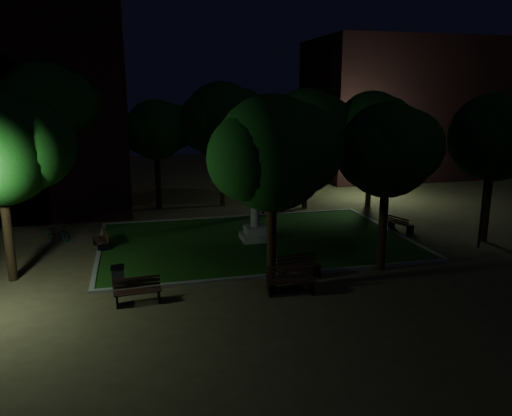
% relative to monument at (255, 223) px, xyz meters
% --- Properties ---
extents(ground, '(80.00, 80.00, 0.00)m').
position_rel_monument_xyz_m(ground, '(0.00, -2.00, -0.96)').
color(ground, brown).
extents(lawn, '(15.00, 10.00, 0.08)m').
position_rel_monument_xyz_m(lawn, '(0.00, 0.00, -0.92)').
color(lawn, '#183E0E').
rests_on(lawn, ground).
extents(lawn_kerb, '(15.40, 10.40, 0.12)m').
position_rel_monument_xyz_m(lawn_kerb, '(0.00, 0.00, -0.90)').
color(lawn_kerb, slate).
rests_on(lawn_kerb, ground).
extents(monument, '(1.40, 1.40, 3.20)m').
position_rel_monument_xyz_m(monument, '(0.00, 0.00, 0.00)').
color(monument, gray).
rests_on(monument, lawn).
extents(building_far, '(16.00, 10.00, 12.00)m').
position_rel_monument_xyz_m(building_far, '(18.00, 18.00, 5.04)').
color(building_far, '#481C1D').
rests_on(building_far, ground).
extents(tree_west, '(5.40, 4.41, 7.50)m').
position_rel_monument_xyz_m(tree_west, '(-10.65, -2.90, 4.33)').
color(tree_west, black).
rests_on(tree_west, ground).
extents(tree_north_wl, '(4.62, 3.77, 7.01)m').
position_rel_monument_xyz_m(tree_north_wl, '(-4.23, 8.71, 4.16)').
color(tree_north_wl, black).
rests_on(tree_north_wl, ground).
extents(tree_north_er, '(5.97, 4.88, 7.71)m').
position_rel_monument_xyz_m(tree_north_er, '(5.04, 6.50, 4.31)').
color(tree_north_er, black).
rests_on(tree_north_er, ground).
extents(tree_ne, '(5.61, 4.58, 7.55)m').
position_rel_monument_xyz_m(tree_ne, '(9.42, 6.21, 4.30)').
color(tree_ne, black).
rests_on(tree_ne, ground).
extents(tree_east, '(5.26, 4.30, 7.41)m').
position_rel_monument_xyz_m(tree_east, '(11.40, -2.75, 4.30)').
color(tree_east, black).
rests_on(tree_east, ground).
extents(tree_se, '(4.75, 3.88, 7.04)m').
position_rel_monument_xyz_m(tree_se, '(4.30, -5.34, 4.13)').
color(tree_se, black).
rests_on(tree_se, ground).
extents(tree_nw, '(6.32, 5.16, 9.25)m').
position_rel_monument_xyz_m(tree_nw, '(-10.26, 6.98, 5.71)').
color(tree_nw, black).
rests_on(tree_nw, ground).
extents(tree_far_north, '(6.12, 4.99, 8.12)m').
position_rel_monument_xyz_m(tree_far_north, '(0.01, 8.63, 4.67)').
color(tree_far_north, black).
rests_on(tree_far_north, ground).
extents(tree_extra, '(5.21, 4.25, 7.35)m').
position_rel_monument_xyz_m(tree_extra, '(-0.83, -6.37, 4.26)').
color(tree_extra, black).
rests_on(tree_extra, ground).
extents(lamppost_se, '(1.18, 0.28, 4.31)m').
position_rel_monument_xyz_m(lamppost_se, '(10.36, -3.61, 2.07)').
color(lamppost_se, black).
rests_on(lamppost_se, ground).
extents(lamppost_nw, '(1.18, 0.28, 4.73)m').
position_rel_monument_xyz_m(lamppost_nw, '(-10.95, 8.09, 2.32)').
color(lamppost_nw, black).
rests_on(lamppost_nw, ground).
extents(lamppost_ne, '(1.18, 0.28, 4.15)m').
position_rel_monument_xyz_m(lamppost_ne, '(10.76, 8.98, 1.97)').
color(lamppost_ne, black).
rests_on(lamppost_ne, ground).
extents(bench_near_left, '(1.85, 0.89, 0.97)m').
position_rel_monument_xyz_m(bench_near_left, '(0.49, -5.46, -0.50)').
color(bench_near_left, black).
rests_on(bench_near_left, ground).
extents(bench_near_right, '(1.88, 0.87, 0.99)m').
position_rel_monument_xyz_m(bench_near_right, '(-0.33, -6.89, -0.49)').
color(bench_near_right, black).
rests_on(bench_near_right, ground).
extents(bench_west_near, '(1.70, 0.71, 0.91)m').
position_rel_monument_xyz_m(bench_west_near, '(-5.90, -6.43, -0.53)').
color(bench_west_near, black).
rests_on(bench_west_near, ground).
extents(bench_left_side, '(0.84, 1.63, 0.85)m').
position_rel_monument_xyz_m(bench_left_side, '(-7.47, 0.61, -0.56)').
color(bench_left_side, black).
rests_on(bench_left_side, ground).
extents(bench_right_side, '(0.97, 1.59, 0.82)m').
position_rel_monument_xyz_m(bench_right_side, '(8.14, -0.03, -0.57)').
color(bench_right_side, black).
rests_on(bench_right_side, ground).
extents(bench_far_side, '(1.42, 0.55, 0.77)m').
position_rel_monument_xyz_m(bench_far_side, '(2.48, 5.48, -0.59)').
color(bench_far_side, black).
rests_on(bench_far_side, ground).
extents(trash_bin, '(0.52, 0.52, 0.87)m').
position_rel_monument_xyz_m(trash_bin, '(-6.61, -4.78, -0.52)').
color(trash_bin, black).
rests_on(trash_bin, ground).
extents(bicycle, '(1.61, 1.38, 0.83)m').
position_rel_monument_xyz_m(bicycle, '(-9.75, 2.60, -0.54)').
color(bicycle, black).
rests_on(bicycle, ground).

